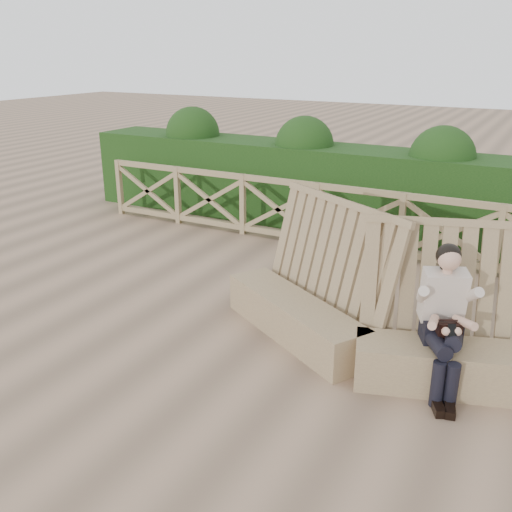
% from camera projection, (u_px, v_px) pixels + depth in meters
% --- Properties ---
extents(ground, '(60.00, 60.00, 0.00)m').
position_uv_depth(ground, '(254.00, 343.00, 6.54)').
color(ground, brown).
rests_on(ground, ground).
extents(bench, '(4.07, 1.74, 1.59)m').
position_uv_depth(bench, '(377.00, 324.00, 6.11)').
color(bench, '#7F6248').
rests_on(bench, ground).
extents(woman, '(0.61, 0.93, 1.46)m').
position_uv_depth(woman, '(444.00, 314.00, 5.47)').
color(woman, black).
rests_on(woman, ground).
extents(guardrail, '(10.10, 0.09, 1.10)m').
position_uv_depth(guardrail, '(357.00, 220.00, 9.24)').
color(guardrail, '#8F7953').
rests_on(guardrail, ground).
extents(hedge, '(12.00, 1.20, 1.50)m').
position_uv_depth(hedge, '(380.00, 193.00, 10.16)').
color(hedge, black).
rests_on(hedge, ground).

